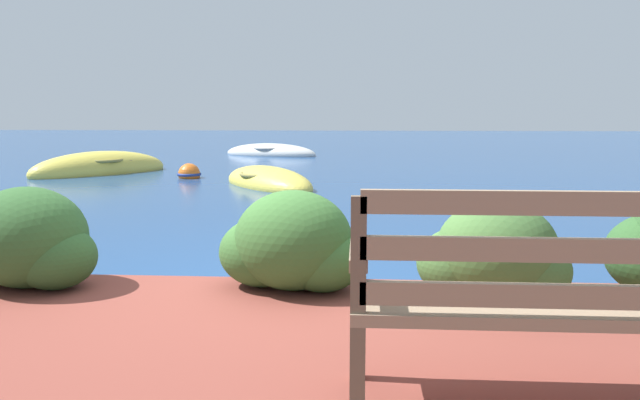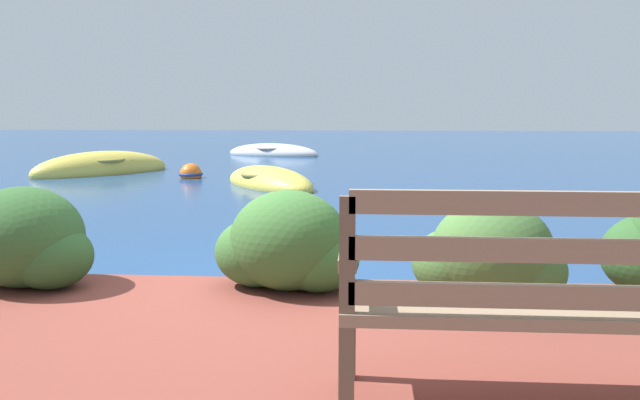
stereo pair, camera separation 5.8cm
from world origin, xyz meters
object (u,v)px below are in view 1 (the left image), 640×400
object	(u,v)px
rowboat_far	(271,154)
mooring_buoy	(189,174)
rowboat_nearest	(268,183)
park_bench	(528,295)
rowboat_mid	(100,170)

from	to	relation	value
rowboat_far	mooring_buoy	world-z (taller)	rowboat_far
rowboat_nearest	mooring_buoy	world-z (taller)	rowboat_nearest
rowboat_nearest	mooring_buoy	xyz separation A→B (m)	(-1.88, 1.26, 0.03)
park_bench	rowboat_mid	size ratio (longest dim) A/B	0.44
rowboat_nearest	park_bench	bearing A→B (deg)	-20.19
mooring_buoy	rowboat_far	bearing A→B (deg)	83.57
rowboat_nearest	rowboat_far	size ratio (longest dim) A/B	0.90
mooring_buoy	rowboat_mid	bearing A→B (deg)	160.36
park_bench	rowboat_mid	distance (m)	13.17
park_bench	mooring_buoy	distance (m)	11.43
park_bench	rowboat_far	distance (m)	17.77
rowboat_nearest	rowboat_mid	bearing A→B (deg)	-151.25
rowboat_mid	rowboat_far	xyz separation A→B (m)	(3.06, 6.01, -0.02)
park_bench	rowboat_mid	world-z (taller)	park_bench
rowboat_mid	mooring_buoy	bearing A→B (deg)	-71.21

